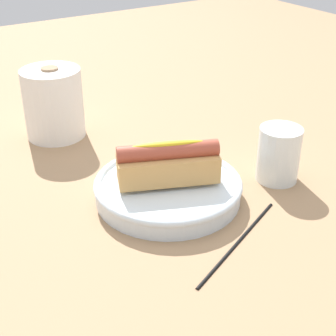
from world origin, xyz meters
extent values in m
plane|color=#9E7A56|center=(0.00, 0.00, 0.00)|extent=(2.40, 2.40, 0.00)
cylinder|color=silver|center=(-0.01, -0.02, 0.01)|extent=(0.22, 0.22, 0.03)
torus|color=silver|center=(-0.01, -0.02, 0.03)|extent=(0.23, 0.23, 0.01)
cube|color=tan|center=(-0.01, -0.02, 0.05)|extent=(0.16, 0.10, 0.04)
cylinder|color=#A84733|center=(-0.01, -0.02, 0.08)|extent=(0.15, 0.08, 0.03)
ellipsoid|color=gold|center=(-0.01, -0.02, 0.09)|extent=(0.11, 0.05, 0.01)
cylinder|color=white|center=(0.18, -0.06, 0.04)|extent=(0.07, 0.07, 0.09)
cylinder|color=silver|center=(0.18, -0.06, 0.03)|extent=(0.06, 0.06, 0.06)
cylinder|color=white|center=(-0.06, 0.29, 0.07)|extent=(0.11, 0.11, 0.13)
cylinder|color=#997A5B|center=(-0.06, 0.29, 0.13)|extent=(0.03, 0.03, 0.00)
cylinder|color=black|center=(0.01, -0.16, 0.00)|extent=(0.20, 0.09, 0.01)
camera|label=1|loc=(-0.36, -0.58, 0.42)|focal=54.69mm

